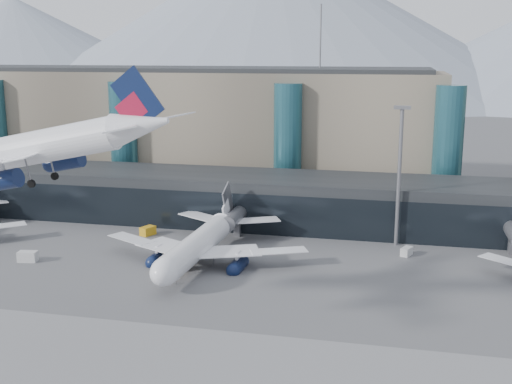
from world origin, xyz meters
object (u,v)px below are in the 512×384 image
Objects in this scene: veh_d at (407,251)px; jet_parked_mid at (204,233)px; veh_h at (172,266)px; lightmast_mid at (399,168)px; veh_a at (28,257)px; veh_b at (148,231)px; hero_jet at (51,138)px.

jet_parked_mid is at bearing 129.41° from veh_d.
jet_parked_mid is at bearing 51.16° from veh_h.
jet_parked_mid is (-32.13, -15.46, -9.78)m from lightmast_mid.
veh_b is at bearing 45.83° from veh_a.
veh_a is at bearing 108.30° from jet_parked_mid.
veh_a reaches higher than veh_b.
lightmast_mid reaches higher than veh_a.
hero_jet is at bearing -110.07° from veh_h.
veh_d is (40.36, 45.82, -24.83)m from hero_jet.
veh_a reaches higher than veh_d.
hero_jet is at bearing -60.18° from veh_a.
hero_jet is at bearing -126.54° from lightmast_mid.
veh_d is (62.97, 17.53, -0.15)m from veh_a.
lightmast_mid is 44.29m from veh_h.
veh_a is at bearing 167.50° from veh_h.
veh_a is 65.37m from veh_d.
lightmast_mid is at bearing 41.54° from veh_d.
lightmast_mid is 66.84m from veh_a.
veh_h is at bearing 158.03° from jet_parked_mid.
veh_b is 22.10m from veh_h.
lightmast_mid is 8.16× the size of veh_a.
jet_parked_mid reaches higher than veh_b.
veh_h is (-35.49, -22.79, -13.52)m from lightmast_mid.
hero_jet reaches higher than veh_b.
lightmast_mid is 36.97m from jet_parked_mid.
lightmast_mid is 0.77× the size of hero_jet.
jet_parked_mid is at bearing 6.88° from veh_a.
veh_a is 1.08× the size of veh_b.
jet_parked_mid is (6.31, 36.42, -20.92)m from hero_jet.
hero_jet reaches higher than veh_a.
veh_a is (-61.06, -23.58, -13.54)m from lightmast_mid.
lightmast_mid is 15.09m from veh_d.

